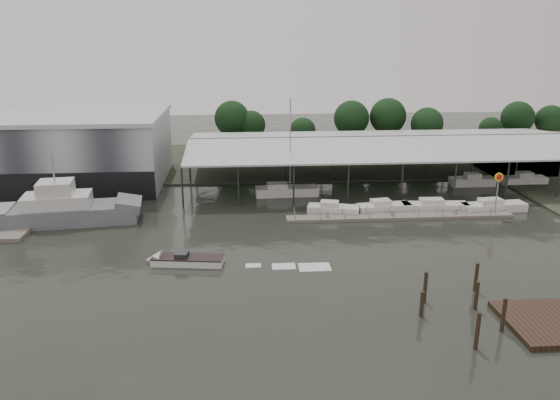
{
  "coord_description": "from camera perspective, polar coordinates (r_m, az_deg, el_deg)",
  "views": [
    {
      "loc": [
        -4.39,
        -52.14,
        21.93
      ],
      "look_at": [
        0.26,
        10.62,
        2.5
      ],
      "focal_mm": 35.0,
      "sensor_mm": 36.0,
      "label": 1
    }
  ],
  "objects": [
    {
      "name": "grey_trawler",
      "position": [
        69.93,
        -21.28,
        -0.97
      ],
      "size": [
        17.3,
        6.89,
        8.84
      ],
      "rotation": [
        0.0,
        0.0,
        0.12
      ],
      "color": "slate",
      "rests_on": "ground"
    },
    {
      "name": "moored_cruiser_3",
      "position": [
        74.74,
        21.38,
        -0.63
      ],
      "size": [
        8.41,
        2.9,
        1.7
      ],
      "rotation": [
        0.0,
        0.0,
        0.09
      ],
      "color": "white",
      "rests_on": "ground"
    },
    {
      "name": "white_sailboat",
      "position": [
        76.33,
        0.61,
        0.98
      ],
      "size": [
        8.74,
        2.87,
        13.72
      ],
      "rotation": [
        0.0,
        0.0,
        0.03
      ],
      "color": "white",
      "rests_on": "ground"
    },
    {
      "name": "ground",
      "position": [
        56.74,
        0.53,
        -5.58
      ],
      "size": [
        200.0,
        200.0,
        0.0
      ],
      "primitive_type": "plane",
      "color": "#252921",
      "rests_on": "ground"
    },
    {
      "name": "land_strip_west",
      "position": [
        92.16,
        -26.83,
        1.57
      ],
      "size": [
        20.0,
        40.0,
        0.3
      ],
      "color": "#3C4131",
      "rests_on": "ground"
    },
    {
      "name": "trawler_dock",
      "position": [
        74.17,
        -24.23,
        -1.4
      ],
      "size": [
        3.0,
        18.0,
        0.5
      ],
      "color": "slate",
      "rests_on": "ground"
    },
    {
      "name": "covered_boat_shed",
      "position": [
        84.44,
        10.58,
        6.08
      ],
      "size": [
        58.24,
        24.0,
        6.96
      ],
      "color": "silver",
      "rests_on": "ground"
    },
    {
      "name": "speedboat_underway",
      "position": [
        54.94,
        -10.28,
        -6.21
      ],
      "size": [
        18.65,
        4.49,
        2.0
      ],
      "rotation": [
        0.0,
        0.0,
        3.01
      ],
      "color": "white",
      "rests_on": "ground"
    },
    {
      "name": "moored_cruiser_0",
      "position": [
        68.87,
        5.53,
        -0.96
      ],
      "size": [
        6.75,
        3.68,
        1.7
      ],
      "rotation": [
        0.0,
        0.0,
        -0.24
      ],
      "color": "white",
      "rests_on": "ground"
    },
    {
      "name": "horizon_tree_line",
      "position": [
        105.08,
        11.0,
        8.16
      ],
      "size": [
        67.26,
        10.85,
        10.19
      ],
      "color": "black",
      "rests_on": "ground"
    },
    {
      "name": "mooring_pilings",
      "position": [
        46.97,
        18.63,
        -10.26
      ],
      "size": [
        6.51,
        9.3,
        3.51
      ],
      "color": "#37291B",
      "rests_on": "ground"
    },
    {
      "name": "land_strip_far",
      "position": [
        96.74,
        -1.53,
        4.11
      ],
      "size": [
        140.0,
        30.0,
        0.3
      ],
      "color": "#3C4131",
      "rests_on": "ground"
    },
    {
      "name": "moored_cruiser_1",
      "position": [
        70.46,
        10.78,
        -0.77
      ],
      "size": [
        7.07,
        3.04,
        1.7
      ],
      "rotation": [
        0.0,
        0.0,
        0.12
      ],
      "color": "white",
      "rests_on": "ground"
    },
    {
      "name": "moored_cruiser_2",
      "position": [
        72.36,
        15.84,
        -0.65
      ],
      "size": [
        8.48,
        2.66,
        1.7
      ],
      "rotation": [
        0.0,
        0.0,
        -0.06
      ],
      "color": "white",
      "rests_on": "ground"
    },
    {
      "name": "shell_fuel_sign",
      "position": [
        71.91,
        21.82,
        1.4
      ],
      "size": [
        1.1,
        0.18,
        5.55
      ],
      "color": "gray",
      "rests_on": "ground"
    },
    {
      "name": "storage_warehouse",
      "position": [
        87.02,
        -19.97,
        5.1
      ],
      "size": [
        24.5,
        20.5,
        10.5
      ],
      "color": "#AEB4B9",
      "rests_on": "ground"
    },
    {
      "name": "floating_dock",
      "position": [
        68.63,
        12.41,
        -1.72
      ],
      "size": [
        28.0,
        2.0,
        1.4
      ],
      "color": "slate",
      "rests_on": "ground"
    }
  ]
}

